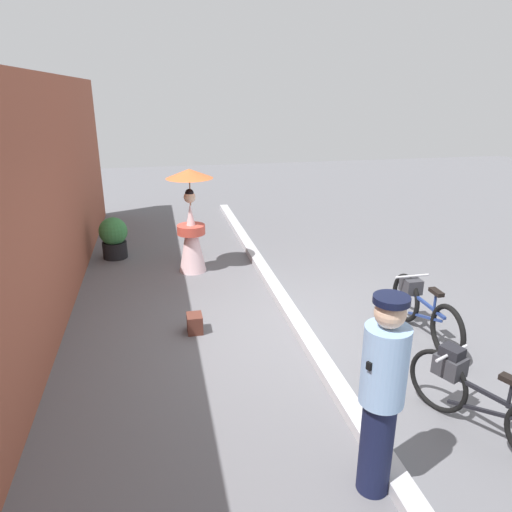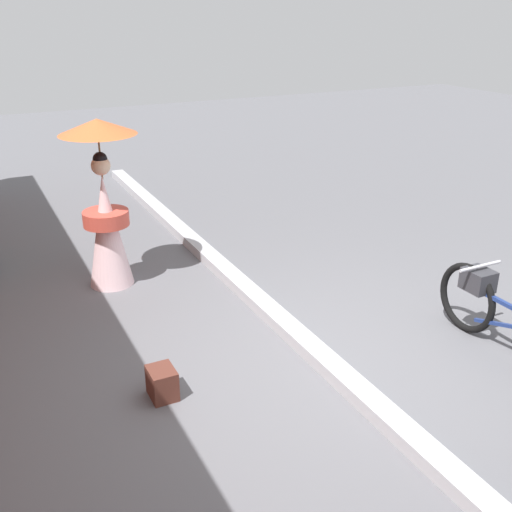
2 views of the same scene
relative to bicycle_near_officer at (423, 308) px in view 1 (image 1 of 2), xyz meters
The scene contains 9 objects.
ground_plane 1.64m from the bicycle_near_officer, 74.31° to the left, with size 30.00×30.00×0.00m, color slate.
building_wall 5.01m from the bicycle_near_officer, 84.90° to the left, with size 14.00×0.40×3.29m, color brown.
sidewalk_curb 1.63m from the bicycle_near_officer, 74.31° to the left, with size 14.00×0.20×0.12m, color #B2B2B7.
bicycle_near_officer is the anchor object (origin of this frame).
bicycle_far_side 1.87m from the bicycle_near_officer, 163.93° to the left, with size 1.55×0.73×0.76m.
person_officer 2.87m from the bicycle_near_officer, 142.13° to the left, with size 0.34×0.36×1.71m.
person_with_parasol 4.09m from the bicycle_near_officer, 42.59° to the left, with size 0.80×0.80×1.81m.
potted_plant_by_door 5.76m from the bicycle_near_officer, 46.01° to the left, with size 0.55×0.53×0.80m.
backpack_on_pavement 3.00m from the bicycle_near_officer, 76.56° to the left, with size 0.25×0.20×0.25m.
Camera 1 is at (-5.37, 1.75, 3.06)m, focal length 32.85 mm.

